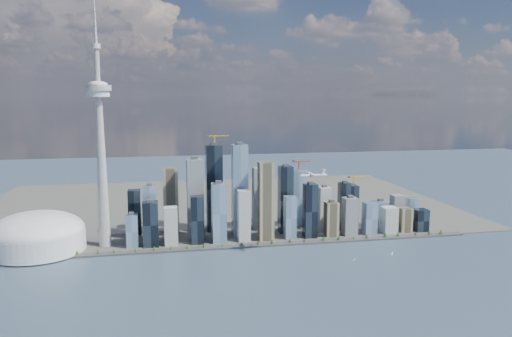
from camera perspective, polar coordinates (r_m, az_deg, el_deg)
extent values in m
plane|color=#2F4752|center=(906.98, 0.83, -13.62)|extent=(4000.00, 4000.00, 0.00)
cube|color=#383838|center=(1138.06, -1.78, -8.88)|extent=(1100.00, 22.00, 4.00)
cube|color=#4C4C47|center=(1569.59, -4.42, -4.08)|extent=(1400.00, 900.00, 3.00)
cylinder|color=#3F2D1E|center=(1164.25, -25.94, -9.18)|extent=(1.00, 1.00, 2.40)
cone|color=#1D491A|center=(1163.22, -25.95, -9.01)|extent=(7.20, 7.20, 8.00)
cylinder|color=#3F2D1E|center=(1144.69, -21.70, -9.22)|extent=(1.00, 1.00, 2.40)
cone|color=#1D491A|center=(1143.64, -21.71, -9.05)|extent=(7.20, 7.20, 8.00)
cylinder|color=#3F2D1E|center=(1131.45, -17.33, -9.20)|extent=(1.00, 1.00, 2.40)
cone|color=#1D491A|center=(1130.39, -17.33, -9.03)|extent=(7.20, 7.20, 8.00)
cylinder|color=#3F2D1E|center=(1124.76, -12.88, -9.13)|extent=(1.00, 1.00, 2.40)
cone|color=#1D491A|center=(1123.69, -12.89, -8.96)|extent=(7.20, 7.20, 8.00)
cylinder|color=#3F2D1E|center=(1124.72, -8.41, -9.01)|extent=(1.00, 1.00, 2.40)
cone|color=#1D491A|center=(1123.65, -8.41, -8.84)|extent=(7.20, 7.20, 8.00)
cylinder|color=#3F2D1E|center=(1131.34, -3.97, -8.83)|extent=(1.00, 1.00, 2.40)
cone|color=#1D491A|center=(1130.28, -3.97, -8.66)|extent=(7.20, 7.20, 8.00)
cylinder|color=#3F2D1E|center=(1144.50, 0.39, -8.61)|extent=(1.00, 1.00, 2.40)
cone|color=#1D491A|center=(1143.46, 0.39, -8.44)|extent=(7.20, 7.20, 8.00)
cylinder|color=#3F2D1E|center=(1163.99, 4.62, -8.34)|extent=(1.00, 1.00, 2.40)
cone|color=#1D491A|center=(1162.96, 4.62, -8.17)|extent=(7.20, 7.20, 8.00)
cylinder|color=#3F2D1E|center=(1189.48, 8.69, -8.05)|extent=(1.00, 1.00, 2.40)
cone|color=#1D491A|center=(1188.48, 8.69, -7.88)|extent=(7.20, 7.20, 8.00)
cylinder|color=#3F2D1E|center=(1220.61, 12.56, -7.73)|extent=(1.00, 1.00, 2.40)
cone|color=#1D491A|center=(1219.63, 12.56, -7.56)|extent=(7.20, 7.20, 8.00)
cylinder|color=#3F2D1E|center=(1256.96, 16.21, -7.39)|extent=(1.00, 1.00, 2.40)
cone|color=#1D491A|center=(1256.01, 16.22, -7.23)|extent=(7.20, 7.20, 8.00)
cylinder|color=#3F2D1E|center=(1298.08, 19.64, -7.05)|extent=(1.00, 1.00, 2.40)
cone|color=#1D491A|center=(1297.16, 19.65, -6.89)|extent=(7.20, 7.20, 8.00)
cube|color=black|center=(1149.49, -12.06, -6.22)|extent=(34.00, 34.00, 100.98)
cube|color=#7291AD|center=(1194.74, -12.04, -4.98)|extent=(30.00, 30.00, 128.52)
cube|color=beige|center=(1151.13, -9.55, -6.48)|extent=(30.00, 30.00, 87.21)
cube|color=tan|center=(1244.84, -9.72, -3.62)|extent=(36.00, 36.00, 160.65)
cube|color=slate|center=(1190.52, -7.02, -3.44)|extent=(38.00, 38.00, 188.19)
cube|color=black|center=(1150.67, -6.81, -5.84)|extent=(28.00, 28.00, 110.16)
cube|color=#7291AD|center=(1152.41, -4.08, -5.08)|extent=(32.00, 32.00, 137.70)
cube|color=black|center=(1246.34, -4.69, -2.22)|extent=(40.00, 40.00, 215.73)
cube|color=#7291AD|center=(1199.59, -1.78, -2.50)|extent=(36.00, 36.00, 220.32)
cube|color=beige|center=(1162.19, -1.37, -5.41)|extent=(28.00, 28.00, 119.34)
cube|color=tan|center=(1165.15, 1.29, -3.75)|extent=(34.00, 34.00, 183.60)
cube|color=slate|center=(1268.56, 0.28, -3.38)|extent=(30.00, 30.00, 156.06)
cube|color=black|center=(1227.07, 3.31, -3.58)|extent=(32.00, 32.00, 165.24)
cube|color=#7291AD|center=(1187.14, 3.89, -5.58)|extent=(26.00, 26.00, 100.98)
cube|color=black|center=(1197.44, 6.22, -4.82)|extent=(30.00, 30.00, 128.52)
cube|color=#7291AD|center=(1293.71, 4.86, -3.38)|extent=(34.00, 34.00, 146.88)
cube|color=beige|center=(1260.97, 7.72, -4.60)|extent=(28.00, 28.00, 110.16)
cube|color=tan|center=(1218.28, 8.46, -5.74)|extent=(30.00, 30.00, 82.62)
cube|color=slate|center=(1234.42, 10.67, -5.39)|extent=(32.00, 32.00, 91.80)
cube|color=black|center=(1276.62, 9.86, -4.27)|extent=(26.00, 26.00, 119.34)
cube|color=#7291AD|center=(1255.04, 12.79, -5.55)|extent=(30.00, 30.00, 78.03)
cube|color=black|center=(1346.53, 11.01, -4.04)|extent=(28.00, 28.00, 100.98)
cube|color=#7291AD|center=(1320.59, 13.91, -5.10)|extent=(30.00, 30.00, 68.85)
cube|color=beige|center=(1277.33, 14.85, -5.69)|extent=(34.00, 34.00, 64.26)
cube|color=tan|center=(1297.81, 16.64, -5.65)|extent=(28.00, 28.00, 59.67)
cube|color=slate|center=(1338.35, 15.67, -4.68)|extent=(30.00, 30.00, 82.62)
cube|color=black|center=(1319.51, 18.38, -5.60)|extent=(32.00, 32.00, 55.08)
cube|color=#7291AD|center=(1359.89, 17.36, -4.75)|extent=(26.00, 26.00, 73.44)
cube|color=black|center=(1251.88, -13.83, -4.86)|extent=(30.00, 30.00, 110.16)
cube|color=#7291AD|center=(1154.63, -14.04, -6.93)|extent=(26.00, 26.00, 73.44)
cube|color=gold|center=(1230.05, -4.75, 3.23)|extent=(3.00, 3.00, 22.00)
cube|color=gold|center=(1230.03, -4.38, 3.75)|extent=(55.00, 2.20, 2.20)
cube|color=#383838|center=(1227.27, -5.53, 3.82)|extent=(6.00, 4.00, 4.00)
cube|color=#A63517|center=(1279.17, 4.90, 0.32)|extent=(3.00, 3.00, 22.00)
cube|color=#A63517|center=(1279.66, 5.22, 0.82)|extent=(48.00, 2.20, 2.20)
cube|color=#383838|center=(1273.57, 4.29, 0.88)|extent=(6.00, 4.00, 4.00)
cube|color=gold|center=(1334.80, 11.09, -1.46)|extent=(3.00, 3.00, 22.00)
cube|color=gold|center=(1335.53, 11.37, -0.99)|extent=(45.00, 2.20, 2.20)
cube|color=#383838|center=(1327.69, 10.56, -0.93)|extent=(6.00, 4.00, 4.00)
cone|color=#979792|center=(1152.15, -17.20, -0.31)|extent=(26.00, 26.00, 340.00)
cylinder|color=silver|center=(1139.99, -17.58, 8.16)|extent=(48.00, 48.00, 14.00)
cylinder|color=#979792|center=(1140.08, -17.60, 8.77)|extent=(56.00, 56.00, 12.00)
ellipsoid|color=silver|center=(1140.21, -17.62, 9.17)|extent=(40.00, 40.00, 14.00)
cylinder|color=#979792|center=(1141.72, -17.71, 11.17)|extent=(11.00, 11.00, 80.00)
cylinder|color=silver|center=(1144.62, -17.80, 13.17)|extent=(18.00, 18.00, 10.00)
cone|color=silver|center=(1151.29, -17.94, 16.04)|extent=(7.00, 7.00, 105.00)
cylinder|color=silver|center=(1196.43, -23.68, -7.59)|extent=(200.00, 200.00, 44.00)
ellipsoid|color=silver|center=(1190.83, -23.74, -6.57)|extent=(200.00, 200.00, 84.00)
cylinder|color=white|center=(1035.55, 6.49, -0.79)|extent=(50.38, 7.49, 6.18)
cone|color=white|center=(1027.43, 5.12, -0.85)|extent=(6.92, 6.36, 6.18)
cone|color=white|center=(1044.58, 7.90, -0.74)|extent=(9.82, 6.43, 6.18)
cube|color=white|center=(1034.41, 6.39, -0.62)|extent=(9.13, 54.28, 0.97)
cylinder|color=white|center=(1024.73, 6.58, -0.79)|extent=(10.71, 3.75, 3.48)
cylinder|color=white|center=(1044.58, 6.21, -0.61)|extent=(10.71, 3.75, 3.48)
cylinder|color=#3F3F3F|center=(1022.87, 6.28, -0.81)|extent=(0.49, 7.73, 7.73)
cylinder|color=#3F3F3F|center=(1042.76, 5.90, -0.62)|extent=(0.49, 7.73, 7.73)
cube|color=white|center=(1042.63, 7.75, -0.41)|extent=(5.43, 0.91, 10.63)
cube|color=white|center=(1041.82, 7.76, -0.12)|extent=(4.70, 17.49, 0.68)
cube|color=white|center=(1068.09, 11.13, -10.30)|extent=(6.27, 2.98, 0.80)
cylinder|color=#999999|center=(1066.63, 11.14, -10.07)|extent=(0.24, 0.24, 9.05)
cube|color=white|center=(1126.98, 15.28, -9.44)|extent=(6.09, 3.89, 0.78)
cylinder|color=#999999|center=(1125.63, 15.29, -9.23)|extent=(0.23, 0.23, 8.80)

